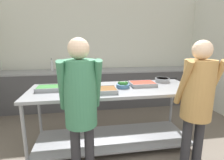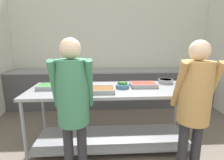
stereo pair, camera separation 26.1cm
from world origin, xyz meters
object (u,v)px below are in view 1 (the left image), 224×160
object	(u,v)px
plate_stack	(76,85)
water_bottle	(52,65)
serving_tray_greens	(102,90)
serving_tray_roast	(142,84)
serving_tray_vegetables	(50,88)
broccoli_bowl	(123,85)
sauce_pan	(162,80)
guest_serving_left	(81,100)
guest_serving_right	(197,96)

from	to	relation	value
plate_stack	water_bottle	distance (m)	1.74
serving_tray_greens	serving_tray_roast	distance (m)	0.70
serving_tray_vegetables	serving_tray_greens	world-z (taller)	same
plate_stack	broccoli_bowl	size ratio (longest dim) A/B	1.27
broccoli_bowl	sauce_pan	size ratio (longest dim) A/B	0.53
serving_tray_vegetables	plate_stack	distance (m)	0.37
sauce_pan	guest_serving_left	xyz separation A→B (m)	(-1.34, -0.97, 0.05)
serving_tray_roast	water_bottle	distance (m)	2.36
plate_stack	sauce_pan	bearing A→B (deg)	3.88
sauce_pan	water_bottle	bearing A→B (deg)	142.99
plate_stack	water_bottle	world-z (taller)	water_bottle
plate_stack	guest_serving_left	bearing A→B (deg)	-84.42
guest_serving_right	water_bottle	size ratio (longest dim) A/B	5.57
sauce_pan	guest_serving_left	bearing A→B (deg)	-144.08
serving_tray_roast	serving_tray_greens	bearing A→B (deg)	-158.66
guest_serving_left	water_bottle	bearing A→B (deg)	105.38
water_bottle	serving_tray_roast	bearing A→B (deg)	-46.74
sauce_pan	guest_serving_right	world-z (taller)	guest_serving_right
serving_tray_greens	water_bottle	xyz separation A→B (m)	(-0.96, 1.97, 0.10)
serving_tray_roast	water_bottle	bearing A→B (deg)	133.26
serving_tray_greens	serving_tray_vegetables	bearing A→B (deg)	162.39
broccoli_bowl	water_bottle	xyz separation A→B (m)	(-1.29, 1.80, 0.08)
serving_tray_roast	guest_serving_right	xyz separation A→B (m)	(0.36, -0.81, 0.05)
plate_stack	broccoli_bowl	xyz separation A→B (m)	(0.69, -0.17, 0.01)
serving_tray_vegetables	water_bottle	xyz separation A→B (m)	(-0.26, 1.75, 0.10)
water_bottle	serving_tray_greens	bearing A→B (deg)	-64.05
broccoli_bowl	guest_serving_right	bearing A→B (deg)	-46.97
plate_stack	sauce_pan	world-z (taller)	sauce_pan
guest_serving_right	sauce_pan	bearing A→B (deg)	86.84
guest_serving_left	serving_tray_vegetables	bearing A→B (deg)	119.72
plate_stack	guest_serving_left	xyz separation A→B (m)	(0.09, -0.88, 0.06)
broccoli_bowl	plate_stack	bearing A→B (deg)	166.26
water_bottle	guest_serving_right	bearing A→B (deg)	-52.00
serving_tray_roast	water_bottle	world-z (taller)	water_bottle
water_bottle	broccoli_bowl	bearing A→B (deg)	-54.28
serving_tray_vegetables	guest_serving_right	size ratio (longest dim) A/B	0.23
plate_stack	serving_tray_vegetables	bearing A→B (deg)	-160.41
broccoli_bowl	guest_serving_left	distance (m)	0.93
broccoli_bowl	sauce_pan	bearing A→B (deg)	19.71
serving_tray_vegetables	sauce_pan	world-z (taller)	sauce_pan
serving_tray_vegetables	broccoli_bowl	world-z (taller)	broccoli_bowl
serving_tray_vegetables	plate_stack	xyz separation A→B (m)	(0.34, 0.12, -0.00)
serving_tray_greens	serving_tray_roast	xyz separation A→B (m)	(0.66, 0.26, -0.00)
serving_tray_roast	guest_serving_right	distance (m)	0.89
broccoli_bowl	serving_tray_vegetables	bearing A→B (deg)	177.46
broccoli_bowl	guest_serving_right	size ratio (longest dim) A/B	0.12
serving_tray_vegetables	sauce_pan	size ratio (longest dim) A/B	1.00
serving_tray_greens	guest_serving_left	bearing A→B (deg)	-117.09
sauce_pan	guest_serving_right	size ratio (longest dim) A/B	0.23
serving_tray_vegetables	serving_tray_greens	bearing A→B (deg)	-17.61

